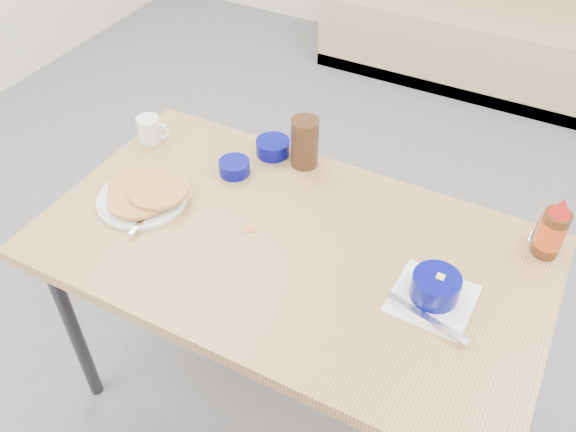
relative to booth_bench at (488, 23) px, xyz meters
The scene contains 11 objects.
booth_bench is the anchor object (origin of this frame).
dining_table 2.56m from the booth_bench, 90.00° to the right, with size 1.40×0.80×0.76m.
pancake_plate 2.65m from the booth_bench, 100.35° to the right, with size 0.27×0.28×0.05m.
coffee_mug 2.45m from the booth_bench, 105.35° to the right, with size 0.11×0.08×0.09m.
grits_setting 2.61m from the booth_bench, 80.85° to the right, with size 0.22×0.22×0.08m.
creamer_bowl 2.25m from the booth_bench, 96.29° to the right, with size 0.11×0.11×0.05m.
butter_bowl 2.40m from the booth_bench, 97.30° to the right, with size 0.10×0.10×0.04m.
amber_tumbler 2.25m from the booth_bench, 93.32° to the right, with size 0.09×0.09×0.16m, color #382111.
condiment_caddy 2.32m from the booth_bench, 74.19° to the right, with size 0.09×0.05×0.10m.
syrup_bottle 2.38m from the booth_bench, 74.38° to the right, with size 0.07×0.07×0.19m.
sugar_wrapper 2.58m from the booth_bench, 92.89° to the right, with size 0.04×0.02×0.00m, color #D25946.
Camera 1 is at (0.55, -0.80, 1.96)m, focal length 38.00 mm.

